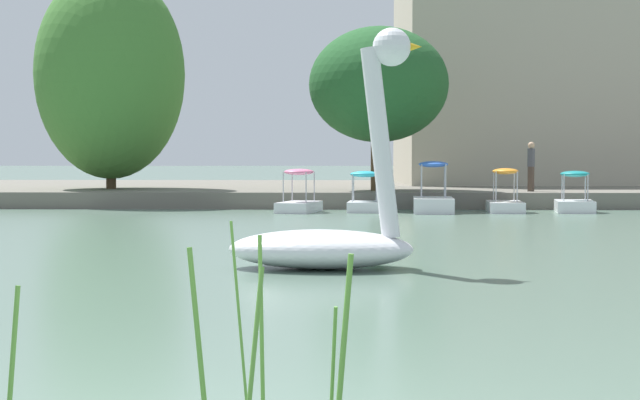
{
  "coord_description": "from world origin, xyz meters",
  "views": [
    {
      "loc": [
        0.85,
        -4.84,
        1.71
      ],
      "look_at": [
        0.32,
        15.02,
        0.83
      ],
      "focal_mm": 51.44,
      "sensor_mm": 36.0,
      "label": 1
    }
  ],
  "objects_px": {
    "swan_boat": "(331,224)",
    "tree_broadleaf_right": "(378,85)",
    "pedal_boat_pink": "(299,198)",
    "pedal_boat_blue": "(433,200)",
    "pedal_boat_orange": "(505,200)",
    "pedal_boat_cyan": "(365,200)",
    "pedal_boat_teal": "(575,200)",
    "tree_willow_overhanging": "(110,74)",
    "person_on_path": "(531,164)"
  },
  "relations": [
    {
      "from": "pedal_boat_pink",
      "to": "tree_willow_overhanging",
      "type": "distance_m",
      "value": 10.34
    },
    {
      "from": "pedal_boat_cyan",
      "to": "pedal_boat_blue",
      "type": "xyz_separation_m",
      "value": [
        2.19,
        -0.31,
        0.03
      ]
    },
    {
      "from": "swan_boat",
      "to": "tree_broadleaf_right",
      "type": "xyz_separation_m",
      "value": [
        1.43,
        19.02,
        3.69
      ]
    },
    {
      "from": "pedal_boat_blue",
      "to": "pedal_boat_cyan",
      "type": "bearing_deg",
      "value": 172.08
    },
    {
      "from": "pedal_boat_teal",
      "to": "person_on_path",
      "type": "height_order",
      "value": "person_on_path"
    },
    {
      "from": "pedal_boat_teal",
      "to": "pedal_boat_orange",
      "type": "bearing_deg",
      "value": -179.97
    },
    {
      "from": "tree_willow_overhanging",
      "to": "person_on_path",
      "type": "height_order",
      "value": "tree_willow_overhanging"
    },
    {
      "from": "swan_boat",
      "to": "tree_broadleaf_right",
      "type": "distance_m",
      "value": 19.43
    },
    {
      "from": "pedal_boat_blue",
      "to": "tree_broadleaf_right",
      "type": "height_order",
      "value": "tree_broadleaf_right"
    },
    {
      "from": "pedal_boat_teal",
      "to": "tree_broadleaf_right",
      "type": "xyz_separation_m",
      "value": [
        -6.22,
        3.52,
        4.0
      ]
    },
    {
      "from": "swan_boat",
      "to": "tree_broadleaf_right",
      "type": "height_order",
      "value": "tree_broadleaf_right"
    },
    {
      "from": "pedal_boat_pink",
      "to": "person_on_path",
      "type": "xyz_separation_m",
      "value": [
        8.07,
        3.0,
        1.08
      ]
    },
    {
      "from": "pedal_boat_orange",
      "to": "tree_willow_overhanging",
      "type": "xyz_separation_m",
      "value": [
        -14.2,
        5.25,
        4.56
      ]
    },
    {
      "from": "person_on_path",
      "to": "pedal_boat_orange",
      "type": "bearing_deg",
      "value": -116.55
    },
    {
      "from": "pedal_boat_cyan",
      "to": "pedal_boat_blue",
      "type": "bearing_deg",
      "value": -7.92
    },
    {
      "from": "pedal_boat_pink",
      "to": "swan_boat",
      "type": "bearing_deg",
      "value": -85.27
    },
    {
      "from": "pedal_boat_cyan",
      "to": "pedal_boat_teal",
      "type": "height_order",
      "value": "pedal_boat_teal"
    },
    {
      "from": "person_on_path",
      "to": "pedal_boat_blue",
      "type": "bearing_deg",
      "value": -140.98
    },
    {
      "from": "pedal_boat_pink",
      "to": "pedal_boat_blue",
      "type": "height_order",
      "value": "pedal_boat_blue"
    },
    {
      "from": "swan_boat",
      "to": "person_on_path",
      "type": "relative_size",
      "value": 2.14
    },
    {
      "from": "pedal_boat_blue",
      "to": "tree_willow_overhanging",
      "type": "height_order",
      "value": "tree_willow_overhanging"
    },
    {
      "from": "swan_boat",
      "to": "person_on_path",
      "type": "xyz_separation_m",
      "value": [
        6.81,
        18.29,
        0.83
      ]
    },
    {
      "from": "pedal_boat_cyan",
      "to": "pedal_boat_teal",
      "type": "relative_size",
      "value": 0.88
    },
    {
      "from": "tree_broadleaf_right",
      "to": "person_on_path",
      "type": "xyz_separation_m",
      "value": [
        5.37,
        -0.73,
        -2.86
      ]
    },
    {
      "from": "swan_boat",
      "to": "tree_willow_overhanging",
      "type": "height_order",
      "value": "tree_willow_overhanging"
    },
    {
      "from": "pedal_boat_blue",
      "to": "tree_broadleaf_right",
      "type": "xyz_separation_m",
      "value": [
        -1.63,
        3.77,
        3.98
      ]
    },
    {
      "from": "pedal_boat_teal",
      "to": "tree_broadleaf_right",
      "type": "height_order",
      "value": "tree_broadleaf_right"
    },
    {
      "from": "pedal_boat_pink",
      "to": "pedal_boat_blue",
      "type": "distance_m",
      "value": 4.33
    },
    {
      "from": "pedal_boat_cyan",
      "to": "pedal_boat_orange",
      "type": "height_order",
      "value": "pedal_boat_orange"
    },
    {
      "from": "pedal_boat_blue",
      "to": "tree_willow_overhanging",
      "type": "relative_size",
      "value": 0.28
    },
    {
      "from": "tree_willow_overhanging",
      "to": "swan_boat",
      "type": "bearing_deg",
      "value": -67.06
    },
    {
      "from": "pedal_boat_teal",
      "to": "tree_willow_overhanging",
      "type": "relative_size",
      "value": 0.24
    },
    {
      "from": "pedal_boat_orange",
      "to": "person_on_path",
      "type": "bearing_deg",
      "value": 63.45
    },
    {
      "from": "pedal_boat_orange",
      "to": "person_on_path",
      "type": "relative_size",
      "value": 1.25
    },
    {
      "from": "pedal_boat_blue",
      "to": "pedal_boat_teal",
      "type": "distance_m",
      "value": 4.6
    },
    {
      "from": "pedal_boat_cyan",
      "to": "pedal_boat_blue",
      "type": "distance_m",
      "value": 2.21
    },
    {
      "from": "pedal_boat_orange",
      "to": "tree_broadleaf_right",
      "type": "distance_m",
      "value": 6.64
    },
    {
      "from": "pedal_boat_pink",
      "to": "pedal_boat_teal",
      "type": "bearing_deg",
      "value": 1.38
    },
    {
      "from": "swan_boat",
      "to": "tree_willow_overhanging",
      "type": "bearing_deg",
      "value": 112.94
    },
    {
      "from": "pedal_boat_pink",
      "to": "pedal_boat_orange",
      "type": "relative_size",
      "value": 1.02
    },
    {
      "from": "pedal_boat_teal",
      "to": "person_on_path",
      "type": "xyz_separation_m",
      "value": [
        -0.85,
        2.78,
        1.14
      ]
    },
    {
      "from": "swan_boat",
      "to": "pedal_boat_cyan",
      "type": "bearing_deg",
      "value": 86.8
    },
    {
      "from": "pedal_boat_cyan",
      "to": "person_on_path",
      "type": "relative_size",
      "value": 1.04
    },
    {
      "from": "pedal_boat_blue",
      "to": "pedal_boat_orange",
      "type": "xyz_separation_m",
      "value": [
        2.35,
        0.25,
        -0.0
      ]
    },
    {
      "from": "tree_willow_overhanging",
      "to": "person_on_path",
      "type": "xyz_separation_m",
      "value": [
        15.59,
        -2.47,
        -3.44
      ]
    },
    {
      "from": "pedal_boat_pink",
      "to": "pedal_boat_blue",
      "type": "bearing_deg",
      "value": -0.44
    },
    {
      "from": "pedal_boat_teal",
      "to": "tree_willow_overhanging",
      "type": "height_order",
      "value": "tree_willow_overhanging"
    },
    {
      "from": "pedal_boat_orange",
      "to": "pedal_boat_cyan",
      "type": "bearing_deg",
      "value": 179.28
    },
    {
      "from": "swan_boat",
      "to": "pedal_boat_teal",
      "type": "distance_m",
      "value": 17.3
    },
    {
      "from": "swan_boat",
      "to": "pedal_boat_teal",
      "type": "xyz_separation_m",
      "value": [
        7.65,
        15.51,
        -0.31
      ]
    }
  ]
}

